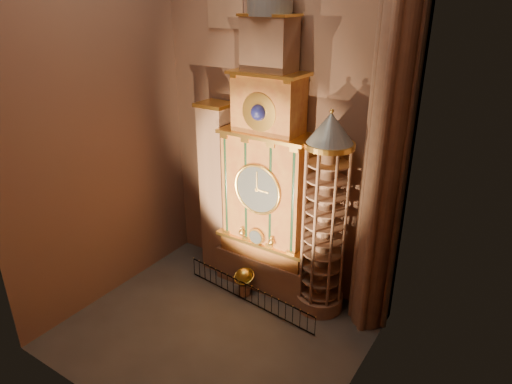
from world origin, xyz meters
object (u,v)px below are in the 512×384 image
Objects in this scene: astronomical_clock at (268,177)px; celestial_globe at (244,279)px; portrait_tower at (218,189)px; iron_railing at (249,294)px; stair_turret at (324,219)px.

astronomical_clock is 5.92m from celestial_globe.
astronomical_clock is at bearing -0.29° from portrait_tower.
iron_railing is (3.59, -2.16, -4.55)m from portrait_tower.
stair_turret is at bearing 29.52° from iron_railing.
stair_turret is 6.43× the size of celestial_globe.
astronomical_clock is at bearing 94.97° from iron_railing.
astronomical_clock is 1.64× the size of portrait_tower.
portrait_tower is at bearing 150.72° from celestial_globe.
stair_turret reaches higher than celestial_globe.
portrait_tower is at bearing 179.71° from astronomical_clock.
stair_turret is at bearing 19.02° from celestial_globe.
portrait_tower is (-3.40, 0.02, -1.53)m from astronomical_clock.
portrait_tower is 1.21× the size of iron_railing.
celestial_globe is at bearing -105.85° from astronomical_clock.
portrait_tower is 6.07× the size of celestial_globe.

